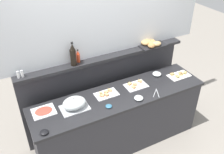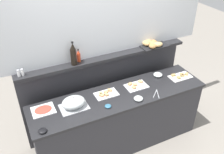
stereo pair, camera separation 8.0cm
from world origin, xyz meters
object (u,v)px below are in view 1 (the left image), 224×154
object	(u,v)px
salt_shaker	(18,75)
hot_sauce_bottle	(78,57)
cold_cuts_platter	(44,111)
glass_bowl_large	(157,74)
sandwich_platter_rear	(106,94)
glass_bowl_medium	(139,98)
serving_cloche	(74,104)
serving_tongs	(156,93)
sandwich_platter_side	(136,85)
condiment_bowl_dark	(44,132)
bread_basket	(151,43)
condiment_bowl_cream	(109,106)
sandwich_platter_front	(179,75)
wine_bottle_dark	(73,55)
pepper_shaker	(22,74)

from	to	relation	value
salt_shaker	hot_sauce_bottle	bearing A→B (deg)	2.22
cold_cuts_platter	glass_bowl_large	bearing A→B (deg)	1.29
sandwich_platter_rear	glass_bowl_medium	distance (m)	0.43
serving_cloche	serving_tongs	bearing A→B (deg)	-11.02
sandwich_platter_side	condiment_bowl_dark	distance (m)	1.38
hot_sauce_bottle	bread_basket	distance (m)	1.10
condiment_bowl_cream	sandwich_platter_front	bearing A→B (deg)	7.42
hot_sauce_bottle	wine_bottle_dark	bearing A→B (deg)	-149.65
serving_tongs	bread_basket	distance (m)	0.76
serving_cloche	glass_bowl_medium	size ratio (longest dim) A/B	2.93
condiment_bowl_dark	serving_tongs	distance (m)	1.50
wine_bottle_dark	bread_basket	size ratio (longest dim) A/B	0.79
sandwich_platter_side	salt_shaker	xyz separation A→B (m)	(-1.43, 0.32, 0.41)
sandwich_platter_side	glass_bowl_large	world-z (taller)	glass_bowl_large
sandwich_platter_front	pepper_shaker	xyz separation A→B (m)	(-2.08, 0.40, 0.41)
condiment_bowl_cream	bread_basket	xyz separation A→B (m)	(0.96, 0.55, 0.40)
glass_bowl_large	hot_sauce_bottle	bearing A→B (deg)	165.99
sandwich_platter_side	sandwich_platter_front	bearing A→B (deg)	-5.88
sandwich_platter_side	glass_bowl_medium	bearing A→B (deg)	-114.41
serving_tongs	hot_sauce_bottle	distance (m)	1.13
bread_basket	hot_sauce_bottle	bearing A→B (deg)	177.93
salt_shaker	pepper_shaker	bearing A→B (deg)	0.00
cold_cuts_platter	serving_cloche	bearing A→B (deg)	-16.71
sandwich_platter_front	sandwich_platter_side	xyz separation A→B (m)	(-0.70, 0.07, -0.00)
condiment_bowl_cream	glass_bowl_large	bearing A→B (deg)	18.43
condiment_bowl_cream	serving_cloche	bearing A→B (deg)	155.56
sandwich_platter_front	condiment_bowl_cream	xyz separation A→B (m)	(-1.23, -0.16, 0.00)
sandwich_platter_front	bread_basket	world-z (taller)	bread_basket
sandwich_platter_front	serving_tongs	xyz separation A→B (m)	(-0.55, -0.20, -0.01)
condiment_bowl_cream	condiment_bowl_dark	distance (m)	0.82
sandwich_platter_front	sandwich_platter_rear	xyz separation A→B (m)	(-1.15, 0.08, 0.00)
bread_basket	pepper_shaker	bearing A→B (deg)	179.67
sandwich_platter_side	serving_cloche	xyz separation A→B (m)	(-0.91, -0.06, 0.06)
condiment_bowl_cream	salt_shaker	distance (m)	1.13
cold_cuts_platter	glass_bowl_large	distance (m)	1.68
cold_cuts_platter	condiment_bowl_dark	world-z (taller)	condiment_bowl_dark
sandwich_platter_side	wine_bottle_dark	bearing A→B (deg)	157.83
glass_bowl_large	condiment_bowl_dark	distance (m)	1.80
wine_bottle_dark	serving_tongs	bearing A→B (deg)	-32.34
sandwich_platter_front	glass_bowl_medium	bearing A→B (deg)	-166.28
condiment_bowl_dark	sandwich_platter_rear	bearing A→B (deg)	19.18
serving_cloche	wine_bottle_dark	bearing A→B (deg)	66.84
sandwich_platter_side	condiment_bowl_dark	bearing A→B (deg)	-167.32
glass_bowl_medium	pepper_shaker	size ratio (longest dim) A/B	1.33
condiment_bowl_dark	cold_cuts_platter	bearing A→B (deg)	76.38
cold_cuts_platter	bread_basket	size ratio (longest dim) A/B	0.68
sandwich_platter_front	condiment_bowl_cream	world-z (taller)	sandwich_platter_front
cold_cuts_platter	glass_bowl_medium	xyz separation A→B (m)	(1.14, -0.32, 0.01)
sandwich_platter_front	glass_bowl_large	distance (m)	0.32
sandwich_platter_rear	salt_shaker	xyz separation A→B (m)	(-0.98, 0.32, 0.41)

